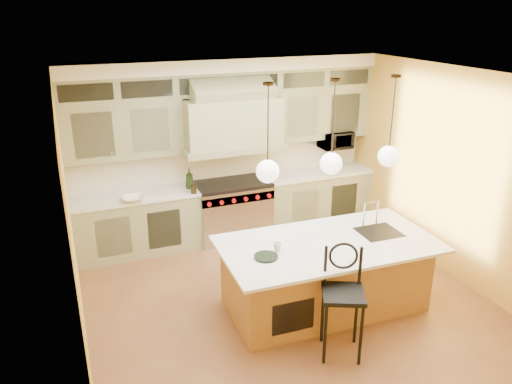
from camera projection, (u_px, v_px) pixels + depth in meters
name	position (u px, v px, depth m)	size (l,w,h in m)	color
floor	(287.00, 301.00, 6.54)	(5.00, 5.00, 0.00)	brown
ceiling	(293.00, 77.00, 5.52)	(5.00, 5.00, 0.00)	white
wall_back	(224.00, 147.00, 8.21)	(5.00, 5.00, 0.00)	gold
wall_front	(428.00, 307.00, 3.86)	(5.00, 5.00, 0.00)	gold
wall_left	(72.00, 231.00, 5.16)	(5.00, 5.00, 0.00)	gold
wall_right	(453.00, 174.00, 6.90)	(5.00, 5.00, 0.00)	gold
back_cabinetry	(230.00, 153.00, 7.98)	(5.00, 0.77, 2.90)	gray
range	(233.00, 209.00, 8.24)	(1.20, 0.74, 0.96)	silver
kitchen_island	(325.00, 273.00, 6.30)	(2.70, 1.48, 1.35)	olive
counter_stool	(343.00, 294.00, 5.36)	(0.59, 0.59, 1.27)	black
microwave	(336.00, 140.00, 8.67)	(0.54, 0.37, 0.30)	black
oil_bottle_a	(189.00, 179.00, 7.79)	(0.12, 0.13, 0.32)	black
oil_bottle_b	(193.00, 187.00, 7.61)	(0.09, 0.09, 0.19)	black
fruit_bowl	(134.00, 199.00, 7.31)	(0.32, 0.32, 0.08)	white
cup	(277.00, 247.00, 5.88)	(0.11, 0.11, 0.10)	silver
pendant_left	(268.00, 169.00, 5.50)	(0.26, 0.26, 1.11)	#2D2319
pendant_center	(331.00, 161.00, 5.78)	(0.26, 0.26, 1.11)	#2D2319
pendant_right	(389.00, 154.00, 6.06)	(0.26, 0.26, 1.11)	#2D2319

